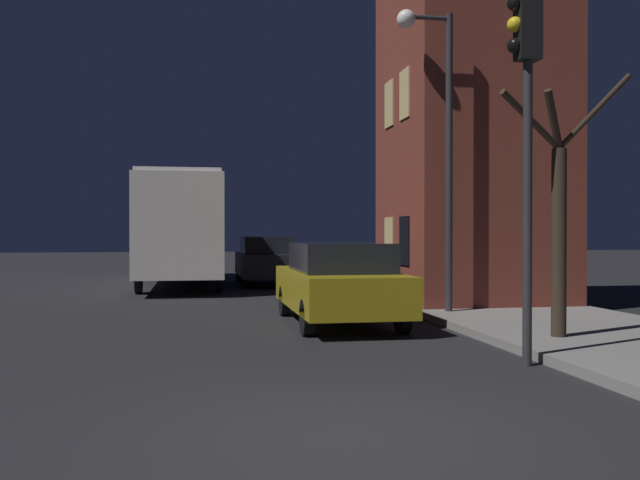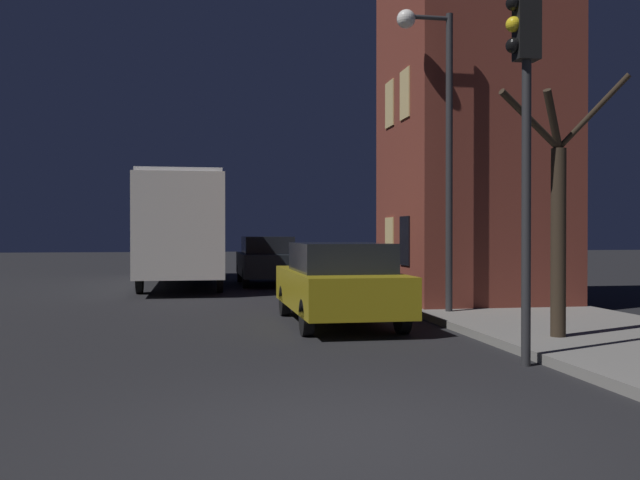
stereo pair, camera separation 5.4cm
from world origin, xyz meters
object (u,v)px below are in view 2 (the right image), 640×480
object	(u,v)px
bus	(182,223)
car_near_lane	(338,282)
traffic_light	(524,98)
bare_tree	(558,218)
streetlamp	(436,115)
car_mid_lane	(267,260)

from	to	relation	value
bus	car_near_lane	distance (m)	11.46
traffic_light	bare_tree	bearing A→B (deg)	49.16
bare_tree	car_near_lane	distance (m)	4.29
streetlamp	car_mid_lane	bearing A→B (deg)	103.94
bare_tree	car_near_lane	bearing A→B (deg)	131.64
bare_tree	bus	size ratio (longest dim) A/B	0.37
streetlamp	traffic_light	distance (m)	5.18
bus	streetlamp	bearing A→B (deg)	-63.44
bare_tree	traffic_light	bearing A→B (deg)	-130.84
streetlamp	car_near_lane	bearing A→B (deg)	-164.31
car_mid_lane	car_near_lane	bearing A→B (deg)	-88.16
traffic_light	car_mid_lane	bearing A→B (deg)	97.08
bare_tree	bus	xyz separation A→B (m)	(-5.83, 14.06, 0.12)
traffic_light	bus	bearing A→B (deg)	106.56
streetlamp	traffic_light	size ratio (longest dim) A/B	1.25
streetlamp	bare_tree	bearing A→B (deg)	-80.03
streetlamp	bare_tree	xyz separation A→B (m)	(0.65, -3.68, -2.14)
traffic_light	car_mid_lane	distance (m)	15.27
car_near_lane	car_mid_lane	bearing A→B (deg)	91.84
bus	car_mid_lane	world-z (taller)	bus
car_mid_lane	streetlamp	bearing A→B (deg)	-76.06
traffic_light	bare_tree	size ratio (longest dim) A/B	1.24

